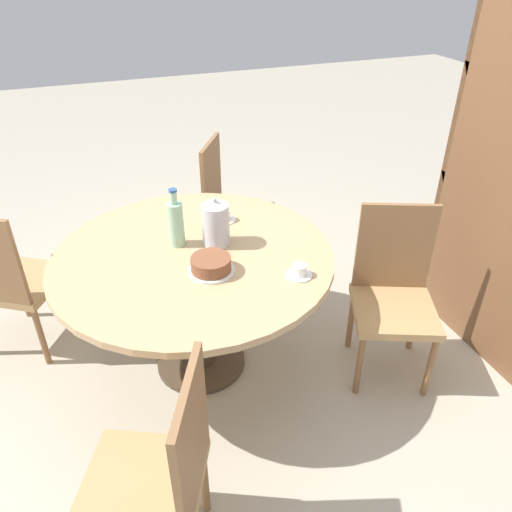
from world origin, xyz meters
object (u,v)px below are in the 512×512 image
object	(u,v)px
chair_c	(230,206)
chair_a	(159,476)
coffee_pot	(216,223)
chair_d	(11,279)
water_bottle	(176,223)
cake_main	(211,265)
chair_b	(393,292)
cup_a	(299,271)
cup_b	(224,217)

from	to	relation	value
chair_c	chair_a	bearing A→B (deg)	-173.04
chair_c	coffee_pot	distance (m)	1.00
chair_d	coffee_pot	size ratio (longest dim) A/B	3.62
coffee_pot	water_bottle	size ratio (longest dim) A/B	0.84
chair_a	cake_main	world-z (taller)	chair_a
chair_c	cake_main	xyz separation A→B (m)	(1.10, -0.45, 0.29)
chair_b	coffee_pot	size ratio (longest dim) A/B	3.62
chair_d	cup_a	world-z (taller)	chair_d
cake_main	water_bottle	bearing A→B (deg)	-163.14
chair_c	cup_a	distance (m)	1.31
cup_a	chair_b	bearing A→B (deg)	91.50
chair_c	water_bottle	size ratio (longest dim) A/B	3.05
chair_d	water_bottle	world-z (taller)	water_bottle
cake_main	cup_a	world-z (taller)	cake_main
water_bottle	chair_a	bearing A→B (deg)	-17.46
water_bottle	cup_b	bearing A→B (deg)	117.93
cup_a	chair_c	bearing A→B (deg)	176.58
chair_d	coffee_pot	xyz separation A→B (m)	(0.45, 1.05, 0.37)
chair_c	cake_main	world-z (taller)	chair_c
coffee_pot	water_bottle	xyz separation A→B (m)	(-0.06, -0.19, 0.01)
cup_b	cup_a	bearing A→B (deg)	14.24
chair_d	cup_a	size ratio (longest dim) A/B	7.65
chair_c	cake_main	size ratio (longest dim) A/B	4.28
chair_b	chair_a	bearing A→B (deg)	-132.46
chair_b	cake_main	world-z (taller)	chair_b
chair_a	cup_a	distance (m)	1.04
chair_a	cup_a	size ratio (longest dim) A/B	7.65
chair_b	cup_a	size ratio (longest dim) A/B	7.65
chair_b	water_bottle	xyz separation A→B (m)	(-0.46, -1.03, 0.38)
chair_c	water_bottle	distance (m)	1.04
chair_d	chair_c	bearing A→B (deg)	-130.87
chair_b	water_bottle	size ratio (longest dim) A/B	3.05
cup_a	chair_a	bearing A→B (deg)	-52.85
water_bottle	cup_b	size ratio (longest dim) A/B	2.51
chair_b	coffee_pot	bearing A→B (deg)	177.88
coffee_pot	water_bottle	bearing A→B (deg)	-108.46
chair_c	cup_a	size ratio (longest dim) A/B	7.65
chair_c	water_bottle	world-z (taller)	water_bottle
chair_d	cake_main	size ratio (longest dim) A/B	4.28
chair_d	cup_a	bearing A→B (deg)	179.63
chair_b	chair_d	size ratio (longest dim) A/B	1.00
cake_main	cup_a	bearing A→B (deg)	64.65
cup_a	chair_d	bearing A→B (deg)	-122.93
chair_d	chair_a	bearing A→B (deg)	142.27
chair_b	cup_b	size ratio (longest dim) A/B	7.65
chair_a	chair_c	bearing A→B (deg)	-179.32
cup_a	cup_b	distance (m)	0.65
chair_b	cup_b	world-z (taller)	chair_b
chair_b	chair_c	distance (m)	1.35
chair_a	cup_b	xyz separation A→B (m)	(-1.24, 0.64, 0.28)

